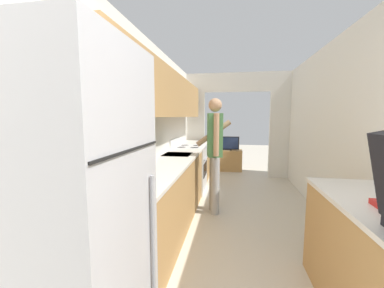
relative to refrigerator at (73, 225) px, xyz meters
name	(u,v)px	position (x,y,z in m)	size (l,w,h in m)	color
wall_left	(148,115)	(-0.28, 1.90, 0.57)	(0.38, 7.78, 2.50)	silver
wall_right	(375,139)	(2.15, 1.46, 0.34)	(0.06, 7.78, 2.50)	silver
wall_far_with_doorway	(236,118)	(0.89, 4.78, 0.52)	(2.85, 0.06, 2.50)	silver
counter_left	(174,186)	(-0.03, 2.27, -0.47)	(0.62, 4.23, 0.88)	#B2844C
refrigerator	(73,225)	(0.00, 0.00, 0.00)	(0.69, 0.71, 1.82)	#B7B7BC
range_oven	(189,168)	(-0.02, 3.45, -0.46)	(0.66, 0.75, 1.02)	white
person	(215,152)	(0.54, 2.47, 0.03)	(0.55, 0.43, 1.73)	#9E9E9E
tv_cabinet	(226,160)	(0.65, 5.37, -0.63)	(0.85, 0.42, 0.56)	#B2844C
television	(226,143)	(0.65, 5.32, -0.17)	(0.68, 0.16, 0.37)	black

